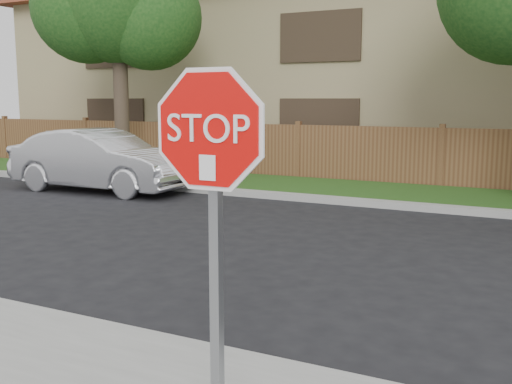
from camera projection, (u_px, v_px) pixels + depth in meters
The scene contains 7 objects.
ground at pixel (214, 353), 5.53m from camera, with size 90.00×90.00×0.00m, color black.
far_curb at pixel (412, 206), 12.69m from camera, with size 70.00×0.30×0.15m, color gray.
grass_strip at pixel (427, 196), 14.15m from camera, with size 70.00×3.00×0.12m, color #1E4714.
fence at pixel (441, 159), 15.44m from camera, with size 70.00×0.12×1.60m, color #55331E.
apartment_building at pixel (475, 63), 19.95m from camera, with size 35.20×9.20×7.20m.
stop_sign at pixel (212, 184), 3.54m from camera, with size 1.01×0.13×2.55m.
sedan_left at pixel (100, 161), 15.14m from camera, with size 1.67×4.79×1.58m, color silver.
Camera 1 is at (2.72, -4.49, 2.33)m, focal length 42.00 mm.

